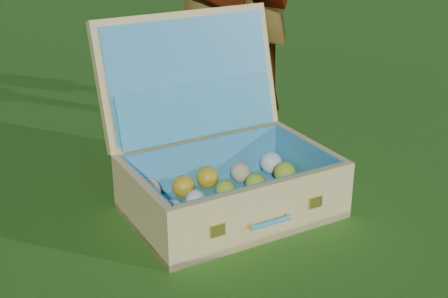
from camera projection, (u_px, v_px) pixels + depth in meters
ground at (160, 209)px, 1.87m from camera, size 60.00×60.00×0.00m
suitcase at (216, 155)px, 1.85m from camera, size 0.69×0.64×0.55m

